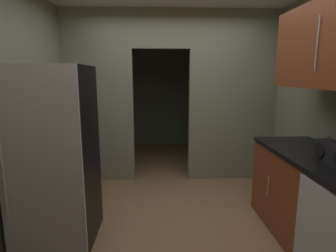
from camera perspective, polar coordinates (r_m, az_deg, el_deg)
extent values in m
plane|color=#93704C|center=(3.14, 2.36, -21.10)|extent=(20.00, 20.00, 0.00)
cube|color=gray|center=(4.28, -14.42, 5.70)|extent=(1.05, 0.12, 2.62)
cube|color=gray|center=(4.36, 13.43, 5.83)|extent=(1.36, 0.12, 2.62)
cube|color=gray|center=(4.23, -1.51, 19.86)|extent=(0.87, 0.12, 0.57)
cube|color=slate|center=(6.47, -0.48, 7.57)|extent=(3.27, 0.10, 2.62)
cube|color=slate|center=(5.49, -16.89, 6.59)|extent=(0.10, 2.28, 2.62)
cube|color=slate|center=(5.63, 16.44, 6.70)|extent=(0.10, 2.28, 2.62)
cube|color=black|center=(2.88, -22.64, -5.91)|extent=(0.71, 0.69, 1.75)
cube|color=#B7BABC|center=(2.56, -25.37, -8.14)|extent=(0.71, 0.03, 1.75)
cylinder|color=#B7BABC|center=(2.64, -31.75, -6.19)|extent=(0.02, 0.02, 0.96)
cube|color=brown|center=(3.00, 29.48, -14.66)|extent=(0.64, 1.77, 0.87)
cube|color=black|center=(2.85, 30.31, -6.27)|extent=(0.68, 1.77, 0.04)
cylinder|color=#B7BABC|center=(2.53, 27.67, -18.25)|extent=(0.01, 0.01, 0.22)
cylinder|color=#B7BABC|center=(3.15, 20.48, -11.88)|extent=(0.01, 0.01, 0.22)
cube|color=#B7BABC|center=(2.48, 28.90, -20.42)|extent=(0.02, 0.56, 0.85)
cylinder|color=#B7BABC|center=(2.67, 29.03, 15.07)|extent=(0.01, 0.01, 0.46)
cylinder|color=black|center=(2.70, 29.36, -4.58)|extent=(0.01, 0.13, 0.13)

